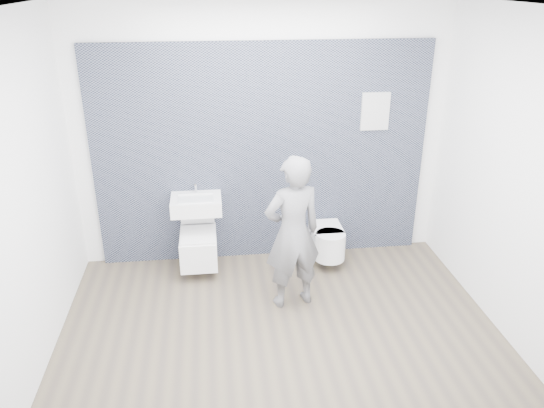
{
  "coord_description": "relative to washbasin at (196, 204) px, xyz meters",
  "views": [
    {
      "loc": [
        -0.56,
        -3.98,
        3.01
      ],
      "look_at": [
        0.0,
        0.6,
        1.0
      ],
      "focal_mm": 35.0,
      "sensor_mm": 36.0,
      "label": 1
    }
  ],
  "objects": [
    {
      "name": "washbasin",
      "position": [
        0.0,
        0.0,
        0.0
      ],
      "size": [
        0.53,
        0.4,
        0.4
      ],
      "color": "white",
      "rests_on": "ground"
    },
    {
      "name": "room_shell",
      "position": [
        0.73,
        -1.24,
        0.98
      ],
      "size": [
        4.0,
        4.0,
        4.0
      ],
      "color": "white",
      "rests_on": "ground"
    },
    {
      "name": "toilet_rounded",
      "position": [
        1.43,
        -0.09,
        -0.49
      ],
      "size": [
        0.34,
        0.58,
        0.31
      ],
      "color": "white",
      "rests_on": "ground"
    },
    {
      "name": "tile_wall",
      "position": [
        0.73,
        0.23,
        -0.76
      ],
      "size": [
        3.6,
        0.06,
        2.4
      ],
      "primitive_type": "cube",
      "color": "black",
      "rests_on": "ground"
    },
    {
      "name": "ground",
      "position": [
        0.73,
        -1.24,
        -0.76
      ],
      "size": [
        4.0,
        4.0,
        0.0
      ],
      "primitive_type": "plane",
      "color": "brown",
      "rests_on": "ground"
    },
    {
      "name": "visitor",
      "position": [
        0.91,
        -0.81,
        0.0
      ],
      "size": [
        0.63,
        0.49,
        1.53
      ],
      "primitive_type": "imported",
      "rotation": [
        0.0,
        0.0,
        3.38
      ],
      "color": "slate",
      "rests_on": "ground"
    },
    {
      "name": "info_placard",
      "position": [
        1.95,
        0.18,
        -0.76
      ],
      "size": [
        0.3,
        0.03,
        0.41
      ],
      "primitive_type": "cube",
      "color": "white",
      "rests_on": "ground"
    },
    {
      "name": "toilet_square",
      "position": [
        0.0,
        -0.08,
        -0.46
      ],
      "size": [
        0.39,
        0.56,
        0.75
      ],
      "color": "white",
      "rests_on": "ground"
    }
  ]
}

